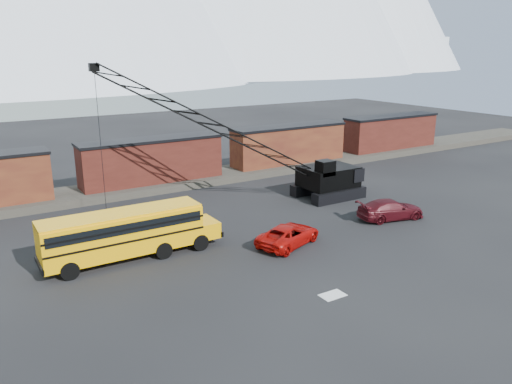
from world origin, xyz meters
The scene contains 10 objects.
ground centered at (0.00, 0.00, 0.00)m, with size 160.00×160.00×0.00m, color black.
gravel_berm centered at (0.00, 22.00, 0.35)m, with size 120.00×5.00×0.70m, color #454039.
boxcar_mid centered at (0.00, 22.00, 2.76)m, with size 13.70×3.10×4.17m.
boxcar_east_near centered at (16.00, 22.00, 2.76)m, with size 13.70×3.10×4.17m.
boxcar_east_far centered at (32.00, 22.00, 2.76)m, with size 13.70×3.10×4.17m.
snow_patch centered at (0.50, -4.00, 0.01)m, with size 1.40×0.90×0.02m, color silver.
school_bus centered at (-7.31, 6.75, 1.79)m, with size 11.65×2.65×3.19m.
red_pickup centered at (2.71, 3.28, 0.72)m, with size 2.40×5.20×1.44m, color #AE0B08.
maroon_suv centered at (12.71, 3.46, 0.78)m, with size 2.20×5.40×1.57m, color #410B12.
crawler_crane centered at (2.52, 13.09, 6.86)m, with size 22.17×6.90×12.20m.
Camera 1 is at (-16.07, -22.74, 12.98)m, focal length 35.00 mm.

